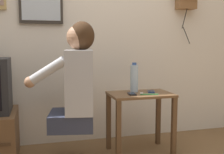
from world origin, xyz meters
TOP-DOWN VIEW (x-y plane):
  - wall_back at (0.00, 1.14)m, footprint 6.80×0.05m
  - side_table at (0.32, 0.65)m, footprint 0.56×0.38m
  - person at (-0.27, 0.59)m, footprint 0.58×0.48m
  - cell_phone_held at (0.22, 0.60)m, footprint 0.07×0.13m
  - cell_phone_spare at (0.43, 0.67)m, footprint 0.10×0.14m
  - water_bottle at (0.29, 0.73)m, footprint 0.07×0.07m
  - toothbrush at (0.35, 0.54)m, footprint 0.16×0.05m

SIDE VIEW (x-z plane):
  - side_table at x=0.32m, z-range 0.15..0.71m
  - cell_phone_held at x=0.22m, z-range 0.56..0.57m
  - cell_phone_spare at x=0.43m, z-range 0.56..0.57m
  - toothbrush at x=0.35m, z-range 0.56..0.58m
  - water_bottle at x=0.29m, z-range 0.55..0.83m
  - person at x=-0.27m, z-range 0.26..1.16m
  - wall_back at x=0.00m, z-range 0.00..2.55m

